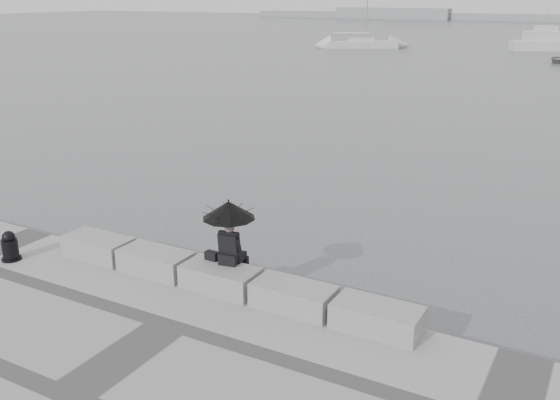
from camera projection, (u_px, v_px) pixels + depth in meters
The scene contains 12 objects.
ground at pixel (233, 302), 13.39m from camera, with size 360.00×360.00×0.00m, color #4B4E50.
stone_block_far_left at pixel (98, 247), 14.35m from camera, with size 1.60×0.80×0.50m, color slate.
stone_block_left at pixel (156, 262), 13.57m from camera, with size 1.60×0.80×0.50m, color slate.
stone_block_centre at pixel (221, 278), 12.78m from camera, with size 1.60×0.80×0.50m, color slate.
stone_block_right at pixel (294, 297), 12.00m from camera, with size 1.60×0.80×0.50m, color slate.
stone_block_far_right at pixel (377, 318), 11.22m from camera, with size 1.60×0.80×0.50m, color slate.
seated_person at pixel (229, 218), 12.58m from camera, with size 1.09×1.09×1.39m.
bag at pixel (212, 256), 13.03m from camera, with size 0.28×0.16×0.18m, color black.
mooring_bollard at pixel (10, 248), 14.18m from camera, with size 0.45×0.45×0.71m.
sailboat_left at pixel (361, 44), 75.83m from camera, with size 8.59×6.64×12.90m.
motor_cruiser at pixel (553, 43), 72.37m from camera, with size 9.57×6.31×4.50m.
dinghy at pixel (559, 59), 59.99m from camera, with size 3.44×1.46×0.58m, color gray.
Camera 1 is at (6.72, -10.02, 6.30)m, focal length 40.00 mm.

